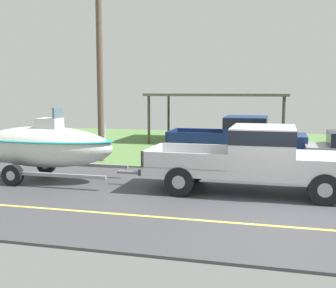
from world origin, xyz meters
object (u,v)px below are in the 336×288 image
boat_on_trailer (43,146)px  carport_awning (220,95)px  pickup_truck_towing (262,156)px  utility_pole (99,49)px  parked_pickup_background (245,136)px

boat_on_trailer → carport_awning: bearing=70.7°
boat_on_trailer → carport_awning: carport_awning is taller
pickup_truck_towing → utility_pole: bearing=150.3°
pickup_truck_towing → utility_pole: utility_pole is taller
pickup_truck_towing → boat_on_trailer: 6.78m
utility_pole → pickup_truck_towing: bearing=-29.7°
pickup_truck_towing → parked_pickup_background: (-0.89, 5.38, -0.03)m
carport_awning → utility_pole: 8.79m
boat_on_trailer → utility_pole: 4.95m
parked_pickup_background → utility_pole: bearing=-162.2°
boat_on_trailer → parked_pickup_background: size_ratio=1.06×
pickup_truck_towing → boat_on_trailer: (-6.78, -0.00, 0.05)m
pickup_truck_towing → carport_awning: (-2.77, 11.43, 1.51)m
pickup_truck_towing → parked_pickup_background: size_ratio=1.04×
parked_pickup_background → utility_pole: utility_pole is taller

